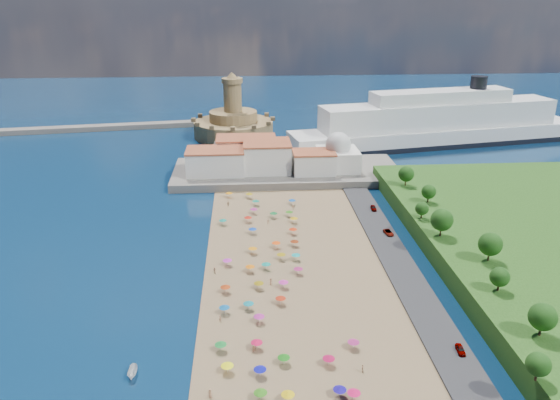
{
  "coord_description": "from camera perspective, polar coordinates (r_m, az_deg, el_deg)",
  "views": [
    {
      "loc": [
        -6.82,
        -134.4,
        69.2
      ],
      "look_at": [
        4.0,
        25.0,
        8.0
      ],
      "focal_mm": 35.0,
      "sensor_mm": 36.0,
      "label": 1
    }
  ],
  "objects": [
    {
      "name": "domed_building",
      "position": [
        217.19,
        6.05,
        4.74
      ],
      "size": [
        16.0,
        16.0,
        15.0
      ],
      "color": "silver",
      "rests_on": "terrace"
    },
    {
      "name": "parked_cars",
      "position": [
        161.57,
        11.9,
        -4.36
      ],
      "size": [
        2.74,
        81.51,
        1.41
      ],
      "color": "gray",
      "rests_on": "promenade"
    },
    {
      "name": "ground",
      "position": [
        151.33,
        -0.88,
        -6.26
      ],
      "size": [
        700.0,
        700.0,
        0.0
      ],
      "primitive_type": "plane",
      "color": "#071938",
      "rests_on": "ground"
    },
    {
      "name": "hillside_trees",
      "position": [
        150.36,
        18.35,
        -3.29
      ],
      "size": [
        15.98,
        106.62,
        7.94
      ],
      "color": "#382314",
      "rests_on": "hillside"
    },
    {
      "name": "beach_parasols",
      "position": [
        139.43,
        -1.25,
        -7.79
      ],
      "size": [
        31.24,
        117.44,
        2.2
      ],
      "color": "gray",
      "rests_on": "beach"
    },
    {
      "name": "fortress",
      "position": [
        279.53,
        -4.89,
        7.96
      ],
      "size": [
        40.0,
        40.0,
        32.4
      ],
      "color": "#99794C",
      "rests_on": "ground"
    },
    {
      "name": "waterfront_buildings",
      "position": [
        216.93,
        -2.74,
        4.51
      ],
      "size": [
        57.0,
        29.0,
        11.0
      ],
      "color": "silver",
      "rests_on": "terrace"
    },
    {
      "name": "beachgoers",
      "position": [
        141.27,
        -2.29,
        -7.87
      ],
      "size": [
        31.23,
        95.81,
        1.89
      ],
      "color": "tan",
      "rests_on": "beach"
    },
    {
      "name": "breakwater",
      "position": [
        312.82,
        -23.2,
        6.73
      ],
      "size": [
        199.03,
        34.77,
        2.6
      ],
      "primitive_type": "cube",
      "rotation": [
        0.0,
        0.0,
        0.14
      ],
      "color": "#59544C",
      "rests_on": "ground"
    },
    {
      "name": "cruise_ship",
      "position": [
        273.79,
        16.2,
        7.52
      ],
      "size": [
        147.24,
        48.26,
        31.85
      ],
      "color": "black",
      "rests_on": "ground"
    },
    {
      "name": "terrace",
      "position": [
        218.82,
        0.72,
        2.94
      ],
      "size": [
        90.0,
        36.0,
        3.0
      ],
      "primitive_type": "cube",
      "color": "#59544C",
      "rests_on": "ground"
    },
    {
      "name": "moored_boats",
      "position": [
        107.42,
        -14.3,
        -19.38
      ],
      "size": [
        9.4,
        21.77,
        1.67
      ],
      "color": "white",
      "rests_on": "ground"
    },
    {
      "name": "jetty",
      "position": [
        251.81,
        -4.94,
        5.21
      ],
      "size": [
        18.0,
        70.0,
        2.4
      ],
      "primitive_type": "cube",
      "color": "#59544C",
      "rests_on": "ground"
    }
  ]
}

